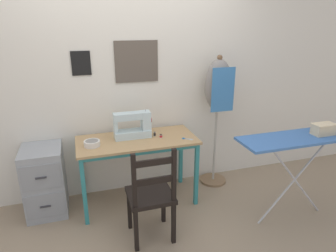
% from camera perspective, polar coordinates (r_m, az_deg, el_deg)
% --- Properties ---
extents(ground_plane, '(14.00, 14.00, 0.00)m').
position_cam_1_polar(ground_plane, '(3.27, -4.39, -16.58)').
color(ground_plane, gray).
extents(wall_back, '(10.00, 0.07, 2.55)m').
position_cam_1_polar(wall_back, '(3.34, -7.50, 8.19)').
color(wall_back, silver).
rests_on(wall_back, ground_plane).
extents(sewing_table, '(1.24, 0.58, 0.75)m').
position_cam_1_polar(sewing_table, '(3.17, -5.83, -4.03)').
color(sewing_table, tan).
rests_on(sewing_table, ground_plane).
extents(sewing_machine, '(0.40, 0.15, 0.30)m').
position_cam_1_polar(sewing_machine, '(3.16, -6.44, 0.06)').
color(sewing_machine, silver).
rests_on(sewing_machine, sewing_table).
extents(fabric_bowl, '(0.16, 0.16, 0.06)m').
position_cam_1_polar(fabric_bowl, '(3.05, -14.28, -3.21)').
color(fabric_bowl, silver).
rests_on(fabric_bowl, sewing_table).
extents(scissors, '(0.11, 0.10, 0.01)m').
position_cam_1_polar(scissors, '(3.14, 3.38, -2.43)').
color(scissors, silver).
rests_on(scissors, sewing_table).
extents(thread_spool_near_machine, '(0.03, 0.03, 0.04)m').
position_cam_1_polar(thread_spool_near_machine, '(3.21, -2.56, -1.55)').
color(thread_spool_near_machine, black).
rests_on(thread_spool_near_machine, sewing_table).
extents(thread_spool_mid_table, '(0.04, 0.04, 0.03)m').
position_cam_1_polar(thread_spool_mid_table, '(3.17, -1.36, -1.93)').
color(thread_spool_mid_table, red).
rests_on(thread_spool_mid_table, sewing_table).
extents(wooden_chair, '(0.40, 0.38, 0.93)m').
position_cam_1_polar(wooden_chair, '(2.74, -3.24, -13.21)').
color(wooden_chair, black).
rests_on(wooden_chair, ground_plane).
extents(filing_cabinet, '(0.39, 0.47, 0.72)m').
position_cam_1_polar(filing_cabinet, '(3.38, -22.38, -9.62)').
color(filing_cabinet, '#93999E').
rests_on(filing_cabinet, ground_plane).
extents(dress_form, '(0.32, 0.32, 1.57)m').
position_cam_1_polar(dress_form, '(3.47, 9.49, 6.24)').
color(dress_form, '#846647').
rests_on(dress_form, ground_plane).
extents(ironing_board, '(1.22, 0.36, 0.90)m').
position_cam_1_polar(ironing_board, '(3.09, 23.99, -2.63)').
color(ironing_board, '#3D6BAD').
rests_on(ironing_board, ground_plane).
extents(storage_box, '(0.21, 0.12, 0.11)m').
position_cam_1_polar(storage_box, '(3.19, 27.49, -0.52)').
color(storage_box, beige).
rests_on(storage_box, ironing_board).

